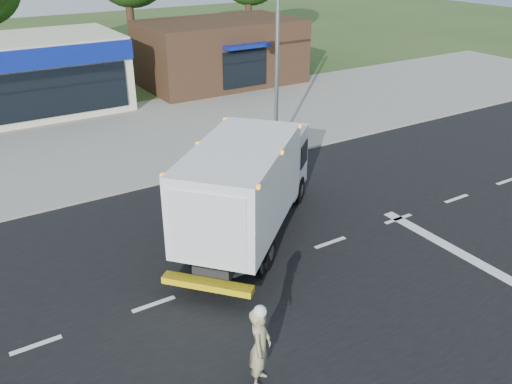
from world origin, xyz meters
TOP-DOWN VIEW (x-y plane):
  - ground at (0.00, 0.00)m, footprint 120.00×120.00m
  - road_asphalt at (0.00, 0.00)m, footprint 60.00×14.00m
  - sidewalk at (0.00, 8.20)m, footprint 60.00×2.40m
  - parking_apron at (0.00, 14.00)m, footprint 60.00×9.00m
  - lane_markings at (1.35, -1.35)m, footprint 55.20×7.00m
  - ems_box_truck at (-1.99, 1.75)m, footprint 7.34×6.89m
  - emergency_worker at (-5.07, -3.80)m, footprint 0.81×0.83m
  - brown_storefront at (7.00, 19.98)m, footprint 10.00×6.70m
  - traffic_signal_pole at (2.35, 7.60)m, footprint 3.51×0.25m

SIDE VIEW (x-z plane):
  - ground at x=0.00m, z-range 0.00..0.00m
  - road_asphalt at x=0.00m, z-range -0.01..0.01m
  - parking_apron at x=0.00m, z-range 0.00..0.02m
  - lane_markings at x=1.35m, z-range 0.01..0.02m
  - sidewalk at x=0.00m, z-range 0.00..0.12m
  - emergency_worker at x=-5.07m, z-range -0.02..2.02m
  - ems_box_truck at x=-1.99m, z-range 0.26..3.68m
  - brown_storefront at x=7.00m, z-range 0.00..4.00m
  - traffic_signal_pole at x=2.35m, z-range 0.92..8.92m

